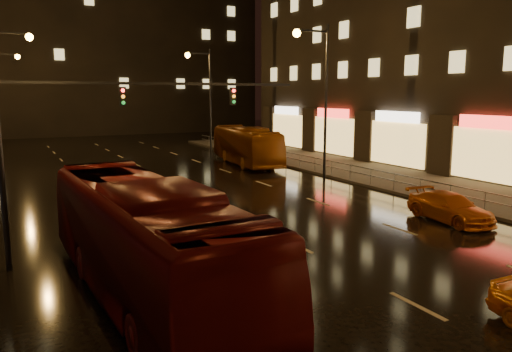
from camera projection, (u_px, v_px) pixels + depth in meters
The scene contains 8 objects.
ground at pixel (201, 197), 27.32m from camera, with size 140.00×140.00×0.00m, color black.
sidewalk_right at pixel (449, 190), 29.04m from camera, with size 7.00×70.00×0.15m, color #38332D.
building_distant at pixel (94, 6), 71.77m from camera, with size 44.00×16.00×36.00m, color black.
traffic_signal at pixel (101, 112), 24.25m from camera, with size 15.31×0.32×6.20m.
railing_right at pixel (371, 173), 30.04m from camera, with size 0.05×56.00×1.00m.
bus_red at pixel (145, 240), 13.67m from camera, with size 2.76×11.80×3.29m, color #620E0E.
bus_curb at pixel (246, 146), 39.86m from camera, with size 2.51×10.73×2.99m, color #8C430E.
taxi_far at pixel (450, 207), 22.04m from camera, with size 1.75×4.32×1.25m, color #D66214.
Camera 1 is at (-9.58, -5.17, 5.60)m, focal length 35.00 mm.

